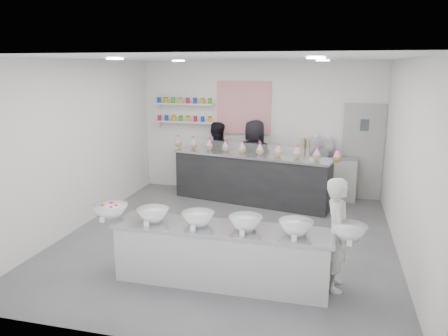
{
  "coord_description": "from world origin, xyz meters",
  "views": [
    {
      "loc": [
        1.68,
        -6.8,
        2.88
      ],
      "look_at": [
        -0.16,
        0.4,
        1.14
      ],
      "focal_mm": 35.0,
      "sensor_mm": 36.0,
      "label": 1
    }
  ],
  "objects_px": {
    "back_bar": "(251,179)",
    "woman_prep": "(337,234)",
    "espresso_machine": "(322,147)",
    "staff_right": "(254,159)",
    "staff_left": "(216,158)",
    "prep_counter": "(222,255)",
    "espresso_ledge": "(326,178)"
  },
  "relations": [
    {
      "from": "back_bar",
      "to": "staff_right",
      "type": "bearing_deg",
      "value": 102.31
    },
    {
      "from": "prep_counter",
      "to": "staff_right",
      "type": "bearing_deg",
      "value": 94.33
    },
    {
      "from": "espresso_ledge",
      "to": "staff_right",
      "type": "bearing_deg",
      "value": -170.02
    },
    {
      "from": "staff_left",
      "to": "staff_right",
      "type": "xyz_separation_m",
      "value": [
        0.9,
        -0.09,
        0.05
      ]
    },
    {
      "from": "woman_prep",
      "to": "staff_right",
      "type": "relative_size",
      "value": 0.86
    },
    {
      "from": "prep_counter",
      "to": "back_bar",
      "type": "distance_m",
      "value": 3.64
    },
    {
      "from": "espresso_ledge",
      "to": "espresso_machine",
      "type": "height_order",
      "value": "espresso_machine"
    },
    {
      "from": "woman_prep",
      "to": "staff_left",
      "type": "xyz_separation_m",
      "value": [
        -2.7,
        3.89,
        0.07
      ]
    },
    {
      "from": "prep_counter",
      "to": "espresso_ledge",
      "type": "distance_m",
      "value": 4.49
    },
    {
      "from": "prep_counter",
      "to": "back_bar",
      "type": "xyz_separation_m",
      "value": [
        -0.3,
        3.62,
        0.13
      ]
    },
    {
      "from": "prep_counter",
      "to": "staff_left",
      "type": "relative_size",
      "value": 1.77
    },
    {
      "from": "back_bar",
      "to": "espresso_machine",
      "type": "relative_size",
      "value": 7.01
    },
    {
      "from": "espresso_ledge",
      "to": "staff_right",
      "type": "distance_m",
      "value": 1.63
    },
    {
      "from": "espresso_machine",
      "to": "staff_right",
      "type": "bearing_deg",
      "value": -169.22
    },
    {
      "from": "espresso_ledge",
      "to": "staff_left",
      "type": "xyz_separation_m",
      "value": [
        -2.46,
        -0.18,
        0.34
      ]
    },
    {
      "from": "espresso_machine",
      "to": "staff_left",
      "type": "distance_m",
      "value": 2.37
    },
    {
      "from": "staff_left",
      "to": "staff_right",
      "type": "height_order",
      "value": "staff_right"
    },
    {
      "from": "prep_counter",
      "to": "espresso_machine",
      "type": "bearing_deg",
      "value": 75.29
    },
    {
      "from": "back_bar",
      "to": "woman_prep",
      "type": "height_order",
      "value": "woman_prep"
    },
    {
      "from": "back_bar",
      "to": "staff_left",
      "type": "height_order",
      "value": "staff_left"
    },
    {
      "from": "espresso_machine",
      "to": "staff_right",
      "type": "relative_size",
      "value": 0.28
    },
    {
      "from": "back_bar",
      "to": "staff_left",
      "type": "distance_m",
      "value": 1.08
    },
    {
      "from": "back_bar",
      "to": "staff_left",
      "type": "bearing_deg",
      "value": 162.81
    },
    {
      "from": "prep_counter",
      "to": "espresso_machine",
      "type": "height_order",
      "value": "espresso_machine"
    },
    {
      "from": "espresso_ledge",
      "to": "woman_prep",
      "type": "relative_size",
      "value": 0.86
    },
    {
      "from": "espresso_machine",
      "to": "staff_left",
      "type": "xyz_separation_m",
      "value": [
        -2.34,
        -0.18,
        -0.33
      ]
    },
    {
      "from": "staff_right",
      "to": "staff_left",
      "type": "bearing_deg",
      "value": 4.8
    },
    {
      "from": "espresso_machine",
      "to": "woman_prep",
      "type": "xyz_separation_m",
      "value": [
        0.36,
        -4.07,
        -0.4
      ]
    },
    {
      "from": "back_bar",
      "to": "espresso_ledge",
      "type": "distance_m",
      "value": 1.7
    },
    {
      "from": "woman_prep",
      "to": "staff_right",
      "type": "bearing_deg",
      "value": 19.35
    },
    {
      "from": "espresso_machine",
      "to": "woman_prep",
      "type": "relative_size",
      "value": 0.32
    },
    {
      "from": "espresso_machine",
      "to": "staff_left",
      "type": "bearing_deg",
      "value": -175.6
    }
  ]
}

